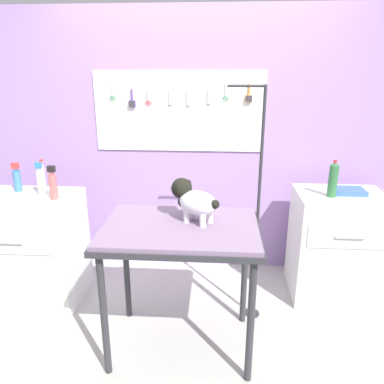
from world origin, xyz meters
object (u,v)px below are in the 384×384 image
dog (193,200)px  soda_bottle (333,180)px  spray_bottle_tall (42,176)px  cabinet_right (335,245)px  grooming_arm (256,218)px  grooming_table (180,239)px  counter_left (29,249)px

dog → soda_bottle: 1.16m
spray_bottle_tall → soda_bottle: (2.27, -0.04, 0.03)m
dog → cabinet_right: size_ratio=0.40×
dog → soda_bottle: soda_bottle is taller
grooming_arm → dog: 0.57m
grooming_table → counter_left: bearing=159.5°
cabinet_right → counter_left: bearing=-174.6°
counter_left → spray_bottle_tall: spray_bottle_tall is taller
grooming_table → dog: size_ratio=2.82×
grooming_arm → counter_left: 1.81m
grooming_arm → cabinet_right: size_ratio=1.94×
grooming_arm → dog: size_ratio=4.91×
cabinet_right → spray_bottle_tall: bearing=-179.5°
soda_bottle → cabinet_right: bearing=31.5°
grooming_table → dog: (0.07, 0.07, 0.23)m
counter_left → cabinet_right: 2.47m
spray_bottle_tall → counter_left: bearing=-110.2°
soda_bottle → spray_bottle_tall: bearing=178.9°
cabinet_right → dog: bearing=-150.6°
grooming_table → spray_bottle_tall: spray_bottle_tall is taller
soda_bottle → grooming_arm: bearing=-154.5°
counter_left → cabinet_right: size_ratio=1.00×
soda_bottle → dog: bearing=-150.8°
grooming_arm → counter_left: grooming_arm is taller
spray_bottle_tall → cabinet_right: bearing=0.5°
counter_left → grooming_arm: bearing=-3.6°
grooming_table → counter_left: (-1.26, 0.47, -0.36)m
grooming_arm → dog: grooming_arm is taller
spray_bottle_tall → soda_bottle: 2.27m
dog → soda_bottle: (1.01, 0.57, -0.02)m
dog → counter_left: bearing=163.4°
grooming_arm → grooming_table: bearing=-144.3°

